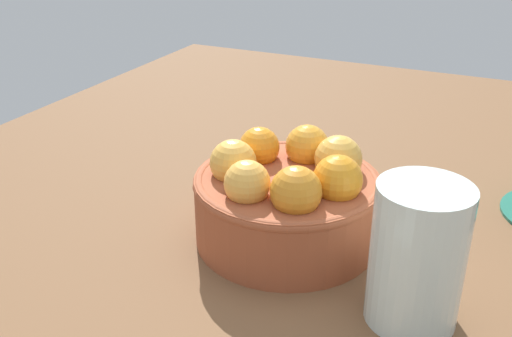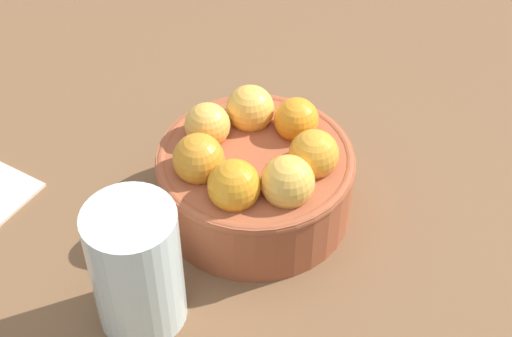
# 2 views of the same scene
# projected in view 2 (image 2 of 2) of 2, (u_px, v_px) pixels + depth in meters

# --- Properties ---
(ground_plane) EXTENTS (1.18, 0.89, 0.04)m
(ground_plane) POSITION_uv_depth(u_px,v_px,m) (256.00, 223.00, 0.66)
(ground_plane) COLOR brown
(terracotta_bowl) EXTENTS (0.16, 0.16, 0.09)m
(terracotta_bowl) POSITION_uv_depth(u_px,v_px,m) (255.00, 174.00, 0.62)
(terracotta_bowl) COLOR #9E4C2D
(terracotta_bowl) RESTS_ON ground_plane
(water_glass) EXTENTS (0.06, 0.06, 0.10)m
(water_glass) POSITION_uv_depth(u_px,v_px,m) (136.00, 268.00, 0.54)
(water_glass) COLOR silver
(water_glass) RESTS_ON ground_plane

